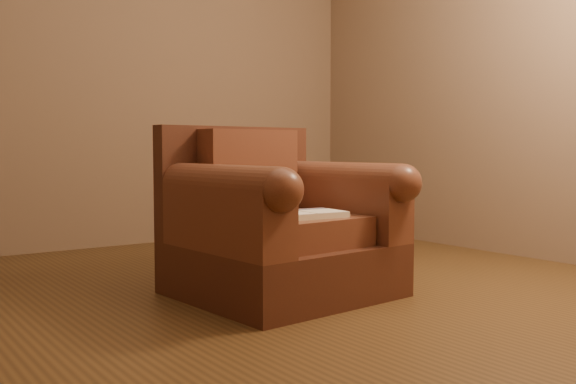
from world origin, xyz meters
TOP-DOWN VIEW (x-y plane):
  - floor at (0.00, 0.00)m, footprint 4.00×4.00m
  - armchair at (0.06, 0.03)m, footprint 1.00×0.96m
  - teddy_bear at (0.09, 0.11)m, footprint 0.16×0.18m
  - guidebook at (0.05, -0.19)m, footprint 0.39×0.25m
  - side_table at (0.61, 0.65)m, footprint 0.43×0.43m

SIDE VIEW (x-z plane):
  - floor at x=0.00m, z-range 0.00..0.00m
  - side_table at x=0.61m, z-range 0.02..0.62m
  - armchair at x=0.06m, z-range -0.10..0.74m
  - guidebook at x=0.05m, z-range 0.40..0.43m
  - teddy_bear at x=0.09m, z-range 0.37..0.59m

